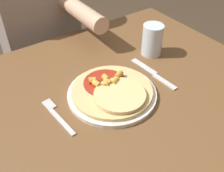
% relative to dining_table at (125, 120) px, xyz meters
% --- Properties ---
extents(dining_table, '(1.07, 0.97, 0.74)m').
position_rel_dining_table_xyz_m(dining_table, '(0.00, 0.00, 0.00)').
color(dining_table, brown).
rests_on(dining_table, ground_plane).
extents(plate, '(0.29, 0.29, 0.01)m').
position_rel_dining_table_xyz_m(plate, '(-0.03, 0.03, 0.11)').
color(plate, silver).
rests_on(plate, dining_table).
extents(pizza, '(0.26, 0.26, 0.04)m').
position_rel_dining_table_xyz_m(pizza, '(-0.03, 0.03, 0.13)').
color(pizza, '#DBBC7A').
rests_on(pizza, plate).
extents(fork, '(0.03, 0.18, 0.00)m').
position_rel_dining_table_xyz_m(fork, '(-0.22, 0.06, 0.11)').
color(fork, silver).
rests_on(fork, dining_table).
extents(knife, '(0.03, 0.22, 0.00)m').
position_rel_dining_table_xyz_m(knife, '(0.16, 0.04, 0.11)').
color(knife, silver).
rests_on(knife, dining_table).
extents(drinking_glass, '(0.08, 0.08, 0.12)m').
position_rel_dining_table_xyz_m(drinking_glass, '(0.24, 0.15, 0.17)').
color(drinking_glass, silver).
rests_on(drinking_glass, dining_table).
extents(person_diner, '(0.36, 0.52, 1.18)m').
position_rel_dining_table_xyz_m(person_diner, '(-0.02, 0.68, 0.06)').
color(person_diner, '#2D2D38').
rests_on(person_diner, ground_plane).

